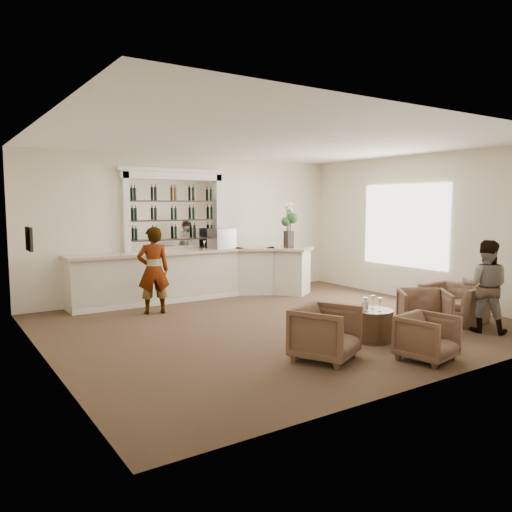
{
  "coord_description": "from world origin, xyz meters",
  "views": [
    {
      "loc": [
        -5.29,
        -7.27,
        2.2
      ],
      "look_at": [
        0.1,
        0.9,
        1.17
      ],
      "focal_mm": 35.0,
      "sensor_mm": 36.0,
      "label": 1
    }
  ],
  "objects_px": {
    "espresso_machine": "(222,238)",
    "flower_vase": "(289,223)",
    "sommelier": "(153,270)",
    "cocktail_table": "(372,325)",
    "guest": "(485,286)",
    "armchair_right": "(424,312)",
    "armchair_center": "(427,338)",
    "armchair_left": "(325,333)",
    "armchair_far": "(456,303)",
    "bar_counter": "(197,275)"
  },
  "relations": [
    {
      "from": "espresso_machine",
      "to": "flower_vase",
      "type": "relative_size",
      "value": 0.5
    },
    {
      "from": "sommelier",
      "to": "flower_vase",
      "type": "relative_size",
      "value": 1.62
    },
    {
      "from": "cocktail_table",
      "to": "guest",
      "type": "height_order",
      "value": "guest"
    },
    {
      "from": "armchair_right",
      "to": "cocktail_table",
      "type": "bearing_deg",
      "value": -149.11
    },
    {
      "from": "cocktail_table",
      "to": "armchair_center",
      "type": "bearing_deg",
      "value": -96.03
    },
    {
      "from": "armchair_left",
      "to": "cocktail_table",
      "type": "bearing_deg",
      "value": -11.21
    },
    {
      "from": "armchair_center",
      "to": "armchair_far",
      "type": "relative_size",
      "value": 0.67
    },
    {
      "from": "armchair_center",
      "to": "flower_vase",
      "type": "xyz_separation_m",
      "value": [
        1.49,
        5.21,
        1.42
      ]
    },
    {
      "from": "bar_counter",
      "to": "cocktail_table",
      "type": "bearing_deg",
      "value": -80.54
    },
    {
      "from": "guest",
      "to": "flower_vase",
      "type": "distance_m",
      "value": 4.86
    },
    {
      "from": "sommelier",
      "to": "armchair_center",
      "type": "relative_size",
      "value": 2.44
    },
    {
      "from": "sommelier",
      "to": "armchair_center",
      "type": "distance_m",
      "value": 5.42
    },
    {
      "from": "armchair_center",
      "to": "espresso_machine",
      "type": "distance_m",
      "value": 6.03
    },
    {
      "from": "cocktail_table",
      "to": "sommelier",
      "type": "distance_m",
      "value": 4.44
    },
    {
      "from": "sommelier",
      "to": "armchair_left",
      "type": "xyz_separation_m",
      "value": [
        0.89,
        -4.16,
        -0.49
      ]
    },
    {
      "from": "cocktail_table",
      "to": "espresso_machine",
      "type": "xyz_separation_m",
      "value": [
        -0.07,
        4.77,
        1.13
      ]
    },
    {
      "from": "armchair_right",
      "to": "flower_vase",
      "type": "bearing_deg",
      "value": 125.94
    },
    {
      "from": "cocktail_table",
      "to": "sommelier",
      "type": "height_order",
      "value": "sommelier"
    },
    {
      "from": "bar_counter",
      "to": "flower_vase",
      "type": "relative_size",
      "value": 5.3
    },
    {
      "from": "cocktail_table",
      "to": "armchair_right",
      "type": "distance_m",
      "value": 1.09
    },
    {
      "from": "armchair_left",
      "to": "armchair_right",
      "type": "distance_m",
      "value": 2.38
    },
    {
      "from": "cocktail_table",
      "to": "armchair_far",
      "type": "xyz_separation_m",
      "value": [
        2.29,
        0.06,
        0.1
      ]
    },
    {
      "from": "armchair_left",
      "to": "armchair_far",
      "type": "xyz_separation_m",
      "value": [
        3.59,
        0.41,
        -0.04
      ]
    },
    {
      "from": "bar_counter",
      "to": "cocktail_table",
      "type": "relative_size",
      "value": 8.47
    },
    {
      "from": "guest",
      "to": "armchair_far",
      "type": "height_order",
      "value": "guest"
    },
    {
      "from": "cocktail_table",
      "to": "armchair_right",
      "type": "xyz_separation_m",
      "value": [
        1.07,
        -0.17,
        0.12
      ]
    },
    {
      "from": "cocktail_table",
      "to": "armchair_far",
      "type": "height_order",
      "value": "armchair_far"
    },
    {
      "from": "sommelier",
      "to": "armchair_far",
      "type": "relative_size",
      "value": 1.64
    },
    {
      "from": "bar_counter",
      "to": "armchair_far",
      "type": "xyz_separation_m",
      "value": [
        3.08,
        -4.65,
        -0.23
      ]
    },
    {
      "from": "sommelier",
      "to": "armchair_center",
      "type": "height_order",
      "value": "sommelier"
    },
    {
      "from": "guest",
      "to": "espresso_machine",
      "type": "xyz_separation_m",
      "value": [
        -2.08,
        5.46,
        0.58
      ]
    },
    {
      "from": "espresso_machine",
      "to": "bar_counter",
      "type": "bearing_deg",
      "value": -179.15
    },
    {
      "from": "cocktail_table",
      "to": "guest",
      "type": "bearing_deg",
      "value": -18.89
    },
    {
      "from": "armchair_center",
      "to": "armchair_right",
      "type": "relative_size",
      "value": 0.88
    },
    {
      "from": "sommelier",
      "to": "guest",
      "type": "distance_m",
      "value": 6.15
    },
    {
      "from": "armchair_center",
      "to": "armchair_right",
      "type": "xyz_separation_m",
      "value": [
        1.2,
        1.0,
        0.05
      ]
    },
    {
      "from": "bar_counter",
      "to": "armchair_left",
      "type": "relative_size",
      "value": 6.77
    },
    {
      "from": "armchair_center",
      "to": "armchair_right",
      "type": "height_order",
      "value": "armchair_right"
    },
    {
      "from": "armchair_far",
      "to": "bar_counter",
      "type": "bearing_deg",
      "value": -153.14
    },
    {
      "from": "sommelier",
      "to": "flower_vase",
      "type": "xyz_separation_m",
      "value": [
        3.56,
        0.23,
        0.87
      ]
    },
    {
      "from": "bar_counter",
      "to": "espresso_machine",
      "type": "height_order",
      "value": "espresso_machine"
    },
    {
      "from": "armchair_left",
      "to": "armchair_right",
      "type": "xyz_separation_m",
      "value": [
        2.37,
        0.18,
        -0.01
      ]
    },
    {
      "from": "bar_counter",
      "to": "armchair_center",
      "type": "xyz_separation_m",
      "value": [
        0.66,
        -5.87,
        -0.25
      ]
    },
    {
      "from": "armchair_right",
      "to": "flower_vase",
      "type": "distance_m",
      "value": 4.44
    },
    {
      "from": "cocktail_table",
      "to": "armchair_center",
      "type": "distance_m",
      "value": 1.18
    },
    {
      "from": "bar_counter",
      "to": "guest",
      "type": "distance_m",
      "value": 6.07
    },
    {
      "from": "flower_vase",
      "to": "armchair_far",
      "type": "bearing_deg",
      "value": -76.98
    },
    {
      "from": "armchair_left",
      "to": "espresso_machine",
      "type": "relative_size",
      "value": 1.57
    },
    {
      "from": "cocktail_table",
      "to": "armchair_far",
      "type": "distance_m",
      "value": 2.29
    },
    {
      "from": "espresso_machine",
      "to": "armchair_right",
      "type": "bearing_deg",
      "value": -81.57
    }
  ]
}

